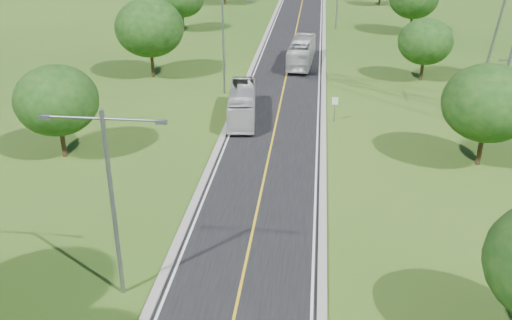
# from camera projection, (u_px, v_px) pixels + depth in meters

# --- Properties ---
(ground) EXTENTS (260.00, 260.00, 0.00)m
(ground) POSITION_uv_depth(u_px,v_px,m) (290.00, 58.00, 72.22)
(ground) COLOR #204914
(ground) RESTS_ON ground
(road) EXTENTS (8.00, 150.00, 0.06)m
(road) POSITION_uv_depth(u_px,v_px,m) (293.00, 47.00, 77.62)
(road) COLOR black
(road) RESTS_ON ground
(curb_left) EXTENTS (0.50, 150.00, 0.22)m
(curb_left) POSITION_uv_depth(u_px,v_px,m) (262.00, 45.00, 78.00)
(curb_left) COLOR gray
(curb_left) RESTS_ON ground
(curb_right) EXTENTS (0.50, 150.00, 0.22)m
(curb_right) POSITION_uv_depth(u_px,v_px,m) (324.00, 47.00, 77.16)
(curb_right) COLOR gray
(curb_right) RESTS_ON ground
(speed_limit_sign) EXTENTS (0.55, 0.09, 2.40)m
(speed_limit_sign) POSITION_uv_depth(u_px,v_px,m) (335.00, 105.00, 51.18)
(speed_limit_sign) COLOR slate
(speed_limit_sign) RESTS_ON ground
(streetlight_near_left) EXTENTS (5.90, 0.25, 10.00)m
(streetlight_near_left) POSITION_uv_depth(u_px,v_px,m) (111.00, 191.00, 27.03)
(streetlight_near_left) COLOR slate
(streetlight_near_left) RESTS_ON ground
(streetlight_mid_left) EXTENTS (5.90, 0.25, 10.00)m
(streetlight_mid_left) POSITION_uv_depth(u_px,v_px,m) (223.00, 36.00, 56.79)
(streetlight_mid_left) COLOR slate
(streetlight_mid_left) RESTS_ON ground
(tree_lb) EXTENTS (6.30, 6.30, 7.33)m
(tree_lb) POSITION_uv_depth(u_px,v_px,m) (57.00, 100.00, 43.00)
(tree_lb) COLOR black
(tree_lb) RESTS_ON ground
(tree_lc) EXTENTS (7.56, 7.56, 8.79)m
(tree_lc) POSITION_uv_depth(u_px,v_px,m) (150.00, 28.00, 62.34)
(tree_lc) COLOR black
(tree_lc) RESTS_ON ground
(tree_rb) EXTENTS (6.72, 6.72, 7.82)m
(tree_rb) POSITION_uv_depth(u_px,v_px,m) (488.00, 103.00, 41.49)
(tree_rb) COLOR black
(tree_rb) RESTS_ON ground
(tree_rc) EXTENTS (5.88, 5.88, 6.84)m
(tree_rc) POSITION_uv_depth(u_px,v_px,m) (425.00, 42.00, 61.69)
(tree_rc) COLOR black
(tree_rc) RESTS_ON ground
(bus_outbound) EXTENTS (3.18, 10.99, 3.02)m
(bus_outbound) POSITION_uv_depth(u_px,v_px,m) (302.00, 52.00, 68.68)
(bus_outbound) COLOR silver
(bus_outbound) RESTS_ON road
(bus_inbound) EXTENTS (3.30, 10.07, 2.75)m
(bus_inbound) POSITION_uv_depth(u_px,v_px,m) (242.00, 104.00, 52.02)
(bus_inbound) COLOR silver
(bus_inbound) RESTS_ON road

